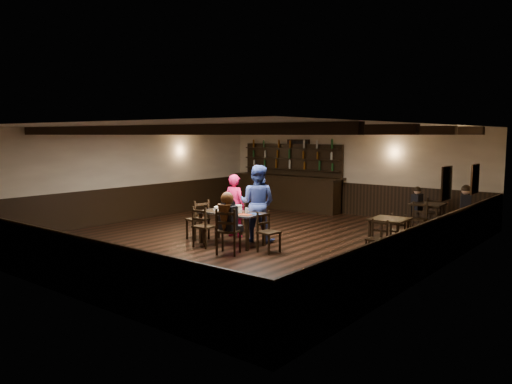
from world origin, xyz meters
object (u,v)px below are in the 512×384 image
Objects in this scene: chair_near_right at (227,228)px; man_blue at (257,203)px; dining_table at (232,216)px; chair_near_left at (202,224)px; woman_pink at (235,206)px; bar_counter at (289,188)px; cake at (218,208)px.

man_blue is at bearing 103.42° from chair_near_right.
chair_near_left is (-0.31, -0.65, -0.13)m from dining_table.
woman_pink is at bearing 126.64° from dining_table.
dining_table is at bearing 125.87° from chair_near_right.
dining_table is 0.73m from chair_near_left.
bar_counter is at bearing -80.61° from man_blue.
chair_near_right is 1.90m from woman_pink.
woman_pink reaches higher than chair_near_right.
chair_near_left is at bearing -78.58° from cake.
chair_near_left is at bearing -115.78° from dining_table.
cake is (0.07, -0.67, 0.02)m from woman_pink.
dining_table is 1.02m from chair_near_right.
chair_near_right reaches higher than chair_near_left.
man_blue reaches higher than chair_near_left.
chair_near_left is 0.23× the size of bar_counter.
woman_pink is 0.38× the size of bar_counter.
bar_counter reaches higher than chair_near_right.
chair_near_left is at bearing 169.15° from chair_near_right.
chair_near_left is 0.59× the size of woman_pink.
dining_table is 1.65× the size of chair_near_left.
cake is at bearing -72.30° from bar_counter.
chair_near_right is 0.24× the size of bar_counter.
woman_pink reaches higher than chair_near_left.
cake is (-1.04, 0.85, 0.21)m from chair_near_right.
man_blue reaches higher than dining_table.
woman_pink is 6.07× the size of cake.
woman_pink is at bearing 98.84° from chair_near_left.
chair_near_right is 3.87× the size of cake.
dining_table is 5.74m from bar_counter.
dining_table is 0.47m from cake.
man_blue is 7.10× the size of cake.
cake is at bearing 140.69° from chair_near_right.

